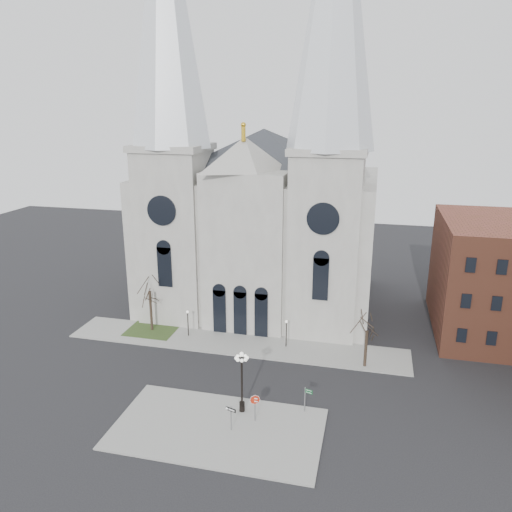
% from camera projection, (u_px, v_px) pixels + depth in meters
% --- Properties ---
extents(ground, '(160.00, 160.00, 0.00)m').
position_uv_depth(ground, '(204.00, 394.00, 48.38)').
color(ground, black).
rests_on(ground, ground).
extents(sidewalk_near, '(18.00, 10.00, 0.14)m').
position_uv_depth(sidewalk_near, '(218.00, 428.00, 43.03)').
color(sidewalk_near, gray).
rests_on(sidewalk_near, ground).
extents(sidewalk_far, '(40.00, 6.00, 0.14)m').
position_uv_depth(sidewalk_far, '(235.00, 343.00, 58.61)').
color(sidewalk_far, gray).
rests_on(sidewalk_far, ground).
extents(grass_patch, '(6.00, 5.00, 0.18)m').
position_uv_depth(grass_patch, '(152.00, 330.00, 62.01)').
color(grass_patch, '#2D3F1B').
rests_on(grass_patch, ground).
extents(cathedral, '(33.00, 26.66, 54.00)m').
position_uv_depth(cathedral, '(258.00, 173.00, 64.39)').
color(cathedral, '#9B9890').
rests_on(cathedral, ground).
extents(bg_building_brick, '(14.00, 18.00, 14.00)m').
position_uv_depth(bg_building_brick, '(498.00, 277.00, 60.12)').
color(bg_building_brick, brown).
rests_on(bg_building_brick, ground).
extents(tree_left, '(3.20, 3.20, 7.50)m').
position_uv_depth(tree_left, '(149.00, 289.00, 60.43)').
color(tree_left, black).
rests_on(tree_left, ground).
extents(tree_right, '(3.20, 3.20, 6.00)m').
position_uv_depth(tree_right, '(367.00, 329.00, 52.11)').
color(tree_right, black).
rests_on(tree_right, ground).
extents(ped_lamp_left, '(0.32, 0.32, 3.26)m').
position_uv_depth(ped_lamp_left, '(188.00, 319.00, 59.77)').
color(ped_lamp_left, black).
rests_on(ped_lamp_left, sidewalk_far).
extents(ped_lamp_right, '(0.32, 0.32, 3.26)m').
position_uv_depth(ped_lamp_right, '(286.00, 329.00, 57.07)').
color(ped_lamp_right, black).
rests_on(ped_lamp_right, sidewalk_far).
extents(stop_sign, '(0.93, 0.10, 2.58)m').
position_uv_depth(stop_sign, '(255.00, 402.00, 43.49)').
color(stop_sign, slate).
rests_on(stop_sign, sidewalk_near).
extents(globe_lamp, '(1.60, 1.60, 5.94)m').
position_uv_depth(globe_lamp, '(242.00, 374.00, 44.34)').
color(globe_lamp, black).
rests_on(globe_lamp, sidewalk_near).
extents(one_way_sign, '(0.97, 0.35, 2.29)m').
position_uv_depth(one_way_sign, '(231.00, 414.00, 42.29)').
color(one_way_sign, slate).
rests_on(one_way_sign, sidewalk_near).
extents(street_name_sign, '(0.76, 0.28, 2.45)m').
position_uv_depth(street_name_sign, '(306.00, 398.00, 44.90)').
color(street_name_sign, slate).
rests_on(street_name_sign, sidewalk_near).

